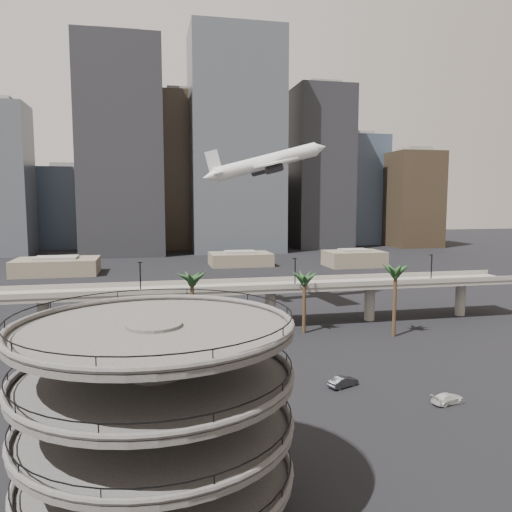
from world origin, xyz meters
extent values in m
plane|color=black|center=(0.00, 0.00, 0.00)|extent=(700.00, 700.00, 0.00)
cylinder|color=#444240|center=(-13.00, -4.00, 8.00)|extent=(4.40, 4.40, 16.50)
cylinder|color=#444240|center=(-13.00, -4.00, 3.77)|extent=(22.00, 22.00, 0.45)
torus|color=#444240|center=(-13.00, -4.00, 4.25)|extent=(22.20, 22.20, 0.50)
torus|color=black|center=(-13.00, -4.00, 5.05)|extent=(21.80, 21.80, 0.10)
cylinder|color=#444240|center=(-13.00, -4.00, 7.78)|extent=(22.00, 22.00, 0.45)
torus|color=#444240|center=(-13.00, -4.00, 8.25)|extent=(22.20, 22.20, 0.50)
torus|color=black|center=(-13.00, -4.00, 9.05)|extent=(21.80, 21.80, 0.10)
cylinder|color=#444240|center=(-13.00, -4.00, 11.78)|extent=(22.00, 22.00, 0.45)
torus|color=#444240|center=(-13.00, -4.00, 12.25)|extent=(22.20, 22.20, 0.50)
torus|color=black|center=(-13.00, -4.00, 13.05)|extent=(21.80, 21.80, 0.10)
cylinder|color=#444240|center=(-13.00, -4.00, 15.78)|extent=(22.00, 22.00, 0.45)
torus|color=#444240|center=(-13.00, -4.00, 16.25)|extent=(22.20, 22.20, 0.50)
torus|color=black|center=(-13.00, -4.00, 17.05)|extent=(21.80, 21.80, 0.10)
cube|color=slate|center=(0.00, 55.00, 8.00)|extent=(130.00, 9.00, 0.90)
cube|color=slate|center=(0.00, 50.50, 8.90)|extent=(130.00, 0.30, 1.00)
cube|color=slate|center=(0.00, 59.50, 8.90)|extent=(130.00, 0.30, 1.00)
cylinder|color=slate|center=(-33.00, 55.00, 3.80)|extent=(2.20, 2.20, 8.00)
cylinder|color=slate|center=(-11.00, 55.00, 3.80)|extent=(2.20, 2.20, 8.00)
cylinder|color=slate|center=(11.00, 55.00, 3.80)|extent=(2.20, 2.20, 8.00)
cylinder|color=slate|center=(33.00, 55.00, 3.80)|extent=(2.20, 2.20, 8.00)
cylinder|color=slate|center=(55.00, 55.00, 3.80)|extent=(2.20, 2.20, 8.00)
cylinder|color=black|center=(-15.00, 51.00, 11.50)|extent=(0.24, 0.24, 6.00)
cylinder|color=black|center=(15.00, 51.00, 11.50)|extent=(0.24, 0.24, 6.00)
cylinder|color=black|center=(45.00, 51.00, 11.50)|extent=(0.24, 0.24, 6.00)
cylinder|color=#452E1D|center=(-6.00, 44.00, 6.08)|extent=(0.70, 0.70, 12.15)
ellipsoid|color=#1B3B1A|center=(-6.00, 44.00, 12.55)|extent=(4.40, 4.40, 2.00)
cylinder|color=#452E1D|center=(16.00, 48.00, 5.40)|extent=(0.70, 0.70, 10.80)
ellipsoid|color=#1B3B1A|center=(16.00, 48.00, 11.20)|extent=(4.40, 4.40, 2.00)
cylinder|color=#452E1D|center=(32.00, 42.00, 6.30)|extent=(0.70, 0.70, 12.60)
ellipsoid|color=#1B3B1A|center=(32.00, 42.00, 13.00)|extent=(4.40, 4.40, 2.00)
cube|color=#695E4D|center=(-45.00, 140.00, 2.75)|extent=(28.00, 18.00, 5.50)
cube|color=slate|center=(-45.00, 140.00, 5.90)|extent=(14.00, 9.00, 0.80)
cube|color=#695E4D|center=(22.00, 150.00, 2.50)|extent=(24.00, 16.00, 5.00)
cube|color=slate|center=(22.00, 150.00, 5.40)|extent=(12.00, 8.00, 0.80)
cube|color=#695E4D|center=(65.00, 138.00, 3.00)|extent=(22.00, 15.00, 6.00)
cube|color=slate|center=(65.00, 138.00, 6.40)|extent=(11.00, 7.50, 0.80)
cube|color=#43494F|center=(-80.00, 210.00, 34.91)|extent=(26.00, 24.00, 69.83)
cube|color=#354252|center=(-55.00, 245.00, 21.49)|extent=(30.00, 30.00, 42.97)
cube|color=slate|center=(-55.00, 245.00, 44.17)|extent=(16.50, 16.50, 2.40)
cube|color=black|center=(-25.00, 200.00, 49.24)|extent=(38.00, 30.00, 98.48)
cube|color=slate|center=(-25.00, 200.00, 99.68)|extent=(20.90, 16.50, 2.40)
cube|color=#32281B|center=(5.00, 225.00, 40.29)|extent=(28.00, 26.00, 80.57)
cube|color=slate|center=(5.00, 225.00, 81.77)|extent=(15.40, 14.30, 2.40)
cube|color=#43494F|center=(30.00, 205.00, 53.71)|extent=(45.00, 32.00, 107.43)
cube|color=slate|center=(30.00, 205.00, 108.63)|extent=(24.75, 17.60, 2.40)
cube|color=gray|center=(55.00, 240.00, 18.80)|extent=(24.00, 24.00, 37.60)
cube|color=slate|center=(55.00, 240.00, 38.80)|extent=(13.20, 13.20, 2.40)
cube|color=black|center=(78.00, 215.00, 42.52)|extent=(30.00, 28.00, 85.05)
cube|color=slate|center=(78.00, 215.00, 86.25)|extent=(16.50, 15.40, 2.40)
cube|color=#354252|center=(105.00, 235.00, 31.33)|extent=(34.00, 30.00, 62.67)
cube|color=slate|center=(105.00, 235.00, 63.87)|extent=(18.70, 16.50, 2.40)
cube|color=#32281B|center=(130.00, 210.00, 25.96)|extent=(26.00, 26.00, 51.92)
cube|color=slate|center=(130.00, 210.00, 53.12)|extent=(14.30, 14.30, 2.40)
cube|color=gray|center=(18.00, 260.00, 17.01)|extent=(22.00, 22.00, 34.02)
cube|color=slate|center=(18.00, 260.00, 35.22)|extent=(12.10, 12.10, 2.40)
cylinder|color=silver|center=(14.13, 72.22, 34.79)|extent=(25.97, 6.17, 9.78)
cone|color=silver|center=(27.84, 73.76, 38.43)|extent=(4.30, 3.73, 4.02)
cone|color=silver|center=(0.42, 70.68, 31.16)|extent=(4.17, 3.36, 3.67)
cube|color=silver|center=(13.38, 72.14, 34.02)|extent=(8.91, 28.09, 1.84)
cube|color=silver|center=(2.10, 70.87, 31.98)|extent=(3.21, 9.39, 0.79)
cube|color=silver|center=(1.44, 70.80, 34.47)|extent=(4.15, 0.78, 5.65)
cylinder|color=#242429|center=(13.59, 77.25, 32.90)|extent=(4.39, 2.30, 2.77)
cylinder|color=#242429|center=(14.72, 67.19, 32.90)|extent=(4.39, 2.30, 2.77)
imported|color=red|center=(-10.13, 10.98, 0.71)|extent=(4.43, 2.48, 1.43)
imported|color=#222328|center=(12.74, 19.73, 0.75)|extent=(4.82, 3.18, 1.50)
imported|color=silver|center=(23.70, 11.57, 0.66)|extent=(4.88, 2.86, 1.33)
camera|label=1|loc=(-13.22, -43.19, 25.95)|focal=35.00mm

